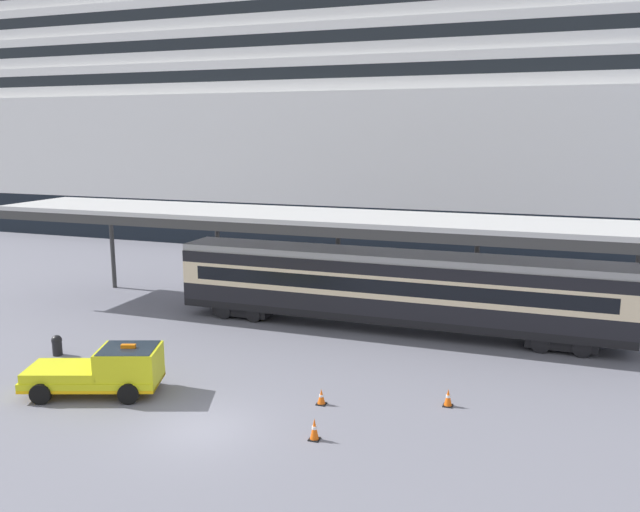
{
  "coord_description": "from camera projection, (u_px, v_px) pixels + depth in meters",
  "views": [
    {
      "loc": [
        10.79,
        -18.05,
        10.13
      ],
      "look_at": [
        1.08,
        9.3,
        4.5
      ],
      "focal_mm": 35.81,
      "sensor_mm": 36.0,
      "label": 1
    }
  ],
  "objects": [
    {
      "name": "cruise_ship",
      "position": [
        255.0,
        118.0,
        67.31
      ],
      "size": [
        148.02,
        23.99,
        34.12
      ],
      "color": "black",
      "rests_on": "ground"
    },
    {
      "name": "traffic_cone_far",
      "position": [
        448.0,
        398.0,
        23.95
      ],
      "size": [
        0.36,
        0.36,
        0.68
      ],
      "color": "black",
      "rests_on": "ground"
    },
    {
      "name": "platform_canopy",
      "position": [
        395.0,
        222.0,
        32.58
      ],
      "size": [
        46.79,
        5.73,
        5.86
      ],
      "color": "silver",
      "rests_on": "ground"
    },
    {
      "name": "traffic_cone_mid",
      "position": [
        321.0,
        397.0,
        24.11
      ],
      "size": [
        0.36,
        0.36,
        0.61
      ],
      "color": "black",
      "rests_on": "ground"
    },
    {
      "name": "ground_plane",
      "position": [
        201.0,
        429.0,
        22.17
      ],
      "size": [
        400.0,
        400.0,
        0.0
      ],
      "primitive_type": "plane",
      "color": "slate"
    },
    {
      "name": "traffic_cone_near",
      "position": [
        314.0,
        429.0,
        21.31
      ],
      "size": [
        0.36,
        0.36,
        0.77
      ],
      "color": "black",
      "rests_on": "ground"
    },
    {
      "name": "quay_bollard",
      "position": [
        57.0,
        344.0,
        29.41
      ],
      "size": [
        0.48,
        0.48,
        0.96
      ],
      "color": "black",
      "rests_on": "ground"
    },
    {
      "name": "service_truck",
      "position": [
        106.0,
        370.0,
        25.0
      ],
      "size": [
        5.58,
        3.66,
        2.02
      ],
      "color": "yellow",
      "rests_on": "ground"
    },
    {
      "name": "train_carriage",
      "position": [
        392.0,
        287.0,
        32.82
      ],
      "size": [
        22.98,
        2.81,
        4.11
      ],
      "color": "black",
      "rests_on": "ground"
    }
  ]
}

